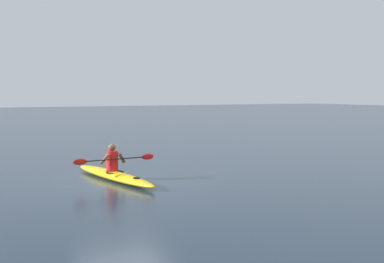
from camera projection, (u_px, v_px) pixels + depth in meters
ground_plane at (124, 182)px, 14.76m from camera, size 160.00×160.00×0.00m
kayak at (113, 175)px, 15.18m from camera, size 0.90×4.66×0.25m
kayaker at (112, 159)px, 15.19m from camera, size 2.49×0.48×0.78m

